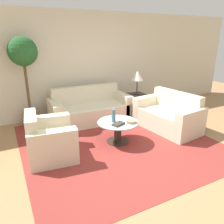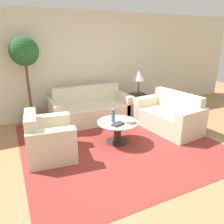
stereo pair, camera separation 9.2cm
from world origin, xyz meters
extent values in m
plane|color=#9E754C|center=(0.00, 0.00, 0.00)|extent=(14.00, 14.00, 0.00)
cube|color=beige|center=(0.00, 2.79, 1.30)|extent=(10.00, 0.06, 2.60)
cube|color=maroon|center=(-0.04, 0.80, 0.00)|extent=(3.58, 3.51, 0.01)
cube|color=beige|center=(-0.11, 2.05, 0.21)|extent=(1.72, 0.83, 0.42)
cube|color=beige|center=(-0.11, 2.38, 0.42)|extent=(1.72, 0.18, 0.83)
cube|color=beige|center=(-0.97, 2.05, 0.31)|extent=(0.20, 0.83, 0.62)
cube|color=beige|center=(0.75, 2.05, 0.31)|extent=(0.20, 0.83, 0.62)
cube|color=beige|center=(-1.31, 0.85, 0.21)|extent=(0.85, 0.82, 0.42)
cube|color=beige|center=(-1.61, 0.89, 0.40)|extent=(0.26, 0.75, 0.80)
cube|color=beige|center=(-1.36, 0.49, 0.31)|extent=(0.78, 0.29, 0.62)
cube|color=beige|center=(-1.27, 1.22, 0.31)|extent=(0.78, 0.29, 0.62)
cube|color=beige|center=(1.25, 0.89, 0.21)|extent=(0.95, 1.37, 0.42)
cube|color=beige|center=(1.55, 0.93, 0.41)|extent=(0.34, 1.29, 0.82)
cube|color=beige|center=(1.17, 1.52, 0.31)|extent=(0.81, 0.30, 0.62)
cube|color=beige|center=(1.33, 0.25, 0.31)|extent=(0.81, 0.30, 0.62)
cylinder|color=#332823|center=(-0.04, 0.80, 0.01)|extent=(0.44, 0.44, 0.02)
cylinder|color=#332823|center=(-0.04, 0.80, 0.20)|extent=(0.14, 0.14, 0.41)
cylinder|color=#B2C6C6|center=(-0.04, 0.80, 0.42)|extent=(0.79, 0.79, 0.02)
cube|color=#332823|center=(1.17, 2.00, 0.28)|extent=(0.42, 0.42, 0.57)
cylinder|color=#332823|center=(1.17, 2.00, 0.58)|extent=(0.18, 0.18, 0.02)
cylinder|color=#332823|center=(1.17, 2.00, 0.76)|extent=(0.03, 0.03, 0.34)
cone|color=beige|center=(1.17, 2.00, 1.05)|extent=(0.32, 0.32, 0.24)
cylinder|color=#93704C|center=(-1.45, 2.45, 0.18)|extent=(0.38, 0.38, 0.37)
cylinder|color=brown|center=(-1.45, 2.45, 0.95)|extent=(0.06, 0.06, 1.15)
sphere|color=#235628|center=(-1.45, 2.45, 1.69)|extent=(0.62, 0.62, 0.62)
cylinder|color=slate|center=(-0.12, 0.82, 0.56)|extent=(0.08, 0.08, 0.26)
cylinder|color=gray|center=(0.16, 0.63, 0.45)|extent=(0.19, 0.19, 0.05)
cube|color=#38332D|center=(-0.11, 0.65, 0.45)|extent=(0.27, 0.21, 0.04)
camera|label=1|loc=(-1.92, -2.65, 1.99)|focal=35.00mm
camera|label=2|loc=(-1.84, -2.69, 1.99)|focal=35.00mm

